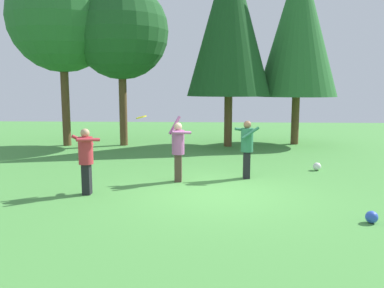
{
  "coord_description": "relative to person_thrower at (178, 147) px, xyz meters",
  "views": [
    {
      "loc": [
        -0.13,
        -9.14,
        2.5
      ],
      "look_at": [
        -0.66,
        1.02,
        1.05
      ],
      "focal_mm": 36.59,
      "sensor_mm": 36.0,
      "label": 1
    }
  ],
  "objects": [
    {
      "name": "person_thrower",
      "position": [
        0.0,
        0.0,
        0.0
      ],
      "size": [
        0.65,
        0.65,
        1.77
      ],
      "rotation": [
        0.0,
        0.0,
        -2.59
      ],
      "color": "#4C382D",
      "rests_on": "ground_plane"
    },
    {
      "name": "ball_blue",
      "position": [
        3.9,
        -3.11,
        -0.84
      ],
      "size": [
        0.23,
        0.23,
        0.23
      ],
      "primitive_type": "sphere",
      "color": "blue",
      "rests_on": "ground_plane"
    },
    {
      "name": "tree_left",
      "position": [
        -3.01,
        6.72,
        3.94
      ],
      "size": [
        4.06,
        4.06,
        6.94
      ],
      "color": "brown",
      "rests_on": "ground_plane"
    },
    {
      "name": "frisbee",
      "position": [
        -0.88,
        -0.54,
        0.83
      ],
      "size": [
        0.29,
        0.3,
        0.09
      ],
      "color": "yellow"
    },
    {
      "name": "tree_right",
      "position": [
        4.64,
        7.47,
        4.28
      ],
      "size": [
        3.5,
        3.5,
        8.36
      ],
      "color": "brown",
      "rests_on": "ground_plane"
    },
    {
      "name": "tree_far_left",
      "position": [
        -5.49,
        6.51,
        4.45
      ],
      "size": [
        4.49,
        4.49,
        7.67
      ],
      "color": "brown",
      "rests_on": "ground_plane"
    },
    {
      "name": "person_catcher",
      "position": [
        -2.05,
        -1.41,
        -0.02
      ],
      "size": [
        0.72,
        0.7,
        1.57
      ],
      "rotation": [
        0.0,
        0.0,
        0.64
      ],
      "color": "black",
      "rests_on": "ground_plane"
    },
    {
      "name": "tree_center",
      "position": [
        1.6,
        6.64,
        4.38
      ],
      "size": [
        3.57,
        3.57,
        8.52
      ],
      "color": "brown",
      "rests_on": "ground_plane"
    },
    {
      "name": "ball_white",
      "position": [
        4.14,
        1.65,
        -0.83
      ],
      "size": [
        0.24,
        0.24,
        0.24
      ],
      "primitive_type": "sphere",
      "color": "white",
      "rests_on": "ground_plane"
    },
    {
      "name": "ground_plane",
      "position": [
        1.04,
        -1.17,
        -0.95
      ],
      "size": [
        40.0,
        40.0,
        0.0
      ],
      "primitive_type": "plane",
      "color": "#4C9342"
    },
    {
      "name": "person_bystander",
      "position": [
        1.88,
        0.48,
        0.0
      ],
      "size": [
        0.68,
        0.64,
        1.62
      ],
      "rotation": [
        0.0,
        0.0,
        -2.79
      ],
      "color": "black",
      "rests_on": "ground_plane"
    }
  ]
}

